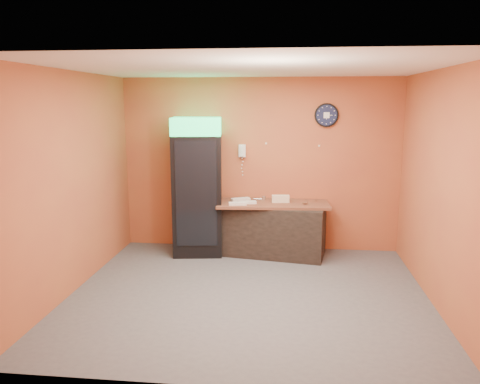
# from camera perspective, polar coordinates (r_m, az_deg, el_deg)

# --- Properties ---
(floor) EXTENTS (4.50, 4.50, 0.00)m
(floor) POSITION_cam_1_polar(r_m,az_deg,el_deg) (6.10, 1.03, -12.33)
(floor) COLOR #47474C
(floor) RESTS_ON ground
(back_wall) EXTENTS (4.50, 0.02, 2.80)m
(back_wall) POSITION_cam_1_polar(r_m,az_deg,el_deg) (7.67, 2.43, 3.35)
(back_wall) COLOR #B45E33
(back_wall) RESTS_ON floor
(left_wall) EXTENTS (0.02, 4.00, 2.80)m
(left_wall) POSITION_cam_1_polar(r_m,az_deg,el_deg) (6.31, -19.74, 1.07)
(left_wall) COLOR #B45E33
(left_wall) RESTS_ON floor
(right_wall) EXTENTS (0.02, 4.00, 2.80)m
(right_wall) POSITION_cam_1_polar(r_m,az_deg,el_deg) (5.94, 23.25, 0.24)
(right_wall) COLOR #B45E33
(right_wall) RESTS_ON floor
(ceiling) EXTENTS (4.50, 4.00, 0.02)m
(ceiling) POSITION_cam_1_polar(r_m,az_deg,el_deg) (5.62, 1.13, 14.91)
(ceiling) COLOR white
(ceiling) RESTS_ON back_wall
(beverage_cooler) EXTENTS (0.86, 0.87, 2.17)m
(beverage_cooler) POSITION_cam_1_polar(r_m,az_deg,el_deg) (7.46, -5.30, 0.47)
(beverage_cooler) COLOR black
(beverage_cooler) RESTS_ON floor
(prep_counter) EXTENTS (1.71, 0.97, 0.81)m
(prep_counter) POSITION_cam_1_polar(r_m,az_deg,el_deg) (7.50, 4.01, -4.60)
(prep_counter) COLOR black
(prep_counter) RESTS_ON floor
(wall_clock) EXTENTS (0.38, 0.06, 0.38)m
(wall_clock) POSITION_cam_1_polar(r_m,az_deg,el_deg) (7.58, 10.50, 9.20)
(wall_clock) COLOR black
(wall_clock) RESTS_ON back_wall
(wall_phone) EXTENTS (0.11, 0.10, 0.20)m
(wall_phone) POSITION_cam_1_polar(r_m,az_deg,el_deg) (7.61, 0.27, 5.04)
(wall_phone) COLOR white
(wall_phone) RESTS_ON back_wall
(butcher_paper) EXTENTS (1.79, 0.83, 0.04)m
(butcher_paper) POSITION_cam_1_polar(r_m,az_deg,el_deg) (7.40, 4.06, -1.43)
(butcher_paper) COLOR brown
(butcher_paper) RESTS_ON prep_counter
(sub_roll_stack) EXTENTS (0.28, 0.13, 0.12)m
(sub_roll_stack) POSITION_cam_1_polar(r_m,az_deg,el_deg) (7.40, 4.97, -0.83)
(sub_roll_stack) COLOR beige
(sub_roll_stack) RESTS_ON butcher_paper
(wrapped_sandwich_left) EXTENTS (0.29, 0.15, 0.04)m
(wrapped_sandwich_left) POSITION_cam_1_polar(r_m,az_deg,el_deg) (7.20, -0.29, -1.43)
(wrapped_sandwich_left) COLOR silver
(wrapped_sandwich_left) RESTS_ON butcher_paper
(wrapped_sandwich_mid) EXTENTS (0.29, 0.17, 0.04)m
(wrapped_sandwich_mid) POSITION_cam_1_polar(r_m,az_deg,el_deg) (7.29, 0.93, -1.27)
(wrapped_sandwich_mid) COLOR silver
(wrapped_sandwich_mid) RESTS_ON butcher_paper
(wrapped_sandwich_right) EXTENTS (0.32, 0.24, 0.04)m
(wrapped_sandwich_right) POSITION_cam_1_polar(r_m,az_deg,el_deg) (7.51, 0.07, -0.90)
(wrapped_sandwich_right) COLOR silver
(wrapped_sandwich_right) RESTS_ON butcher_paper
(kitchen_tool) EXTENTS (0.07, 0.07, 0.07)m
(kitchen_tool) POSITION_cam_1_polar(r_m,az_deg,el_deg) (7.58, 2.93, -0.70)
(kitchen_tool) COLOR silver
(kitchen_tool) RESTS_ON butcher_paper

